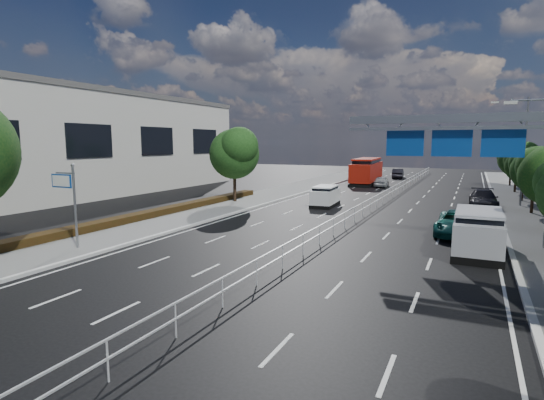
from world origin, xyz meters
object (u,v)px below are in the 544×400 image
at_px(silver_minivan, 478,232).
at_px(parked_car_dark, 483,199).
at_px(parked_car_teal, 458,223).
at_px(toilet_sign, 68,191).
at_px(red_bus, 367,170).
at_px(near_car_dark, 398,173).
at_px(near_car_silver, 381,181).
at_px(white_minivan, 325,196).
at_px(overhead_gantry, 467,137).

distance_m(silver_minivan, parked_car_dark, 16.17).
bearing_deg(parked_car_dark, parked_car_teal, -99.13).
distance_m(toilet_sign, red_bus, 41.26).
bearing_deg(parked_car_dark, toilet_sign, -130.24).
bearing_deg(near_car_dark, parked_car_dark, 106.42).
xyz_separation_m(silver_minivan, parked_car_dark, (0.50, 16.16, -0.30)).
distance_m(silver_minivan, parked_car_teal, 4.19).
relative_size(toilet_sign, near_car_silver, 1.11).
height_order(near_car_dark, parked_car_teal, near_car_dark).
bearing_deg(toilet_sign, white_minivan, 70.58).
height_order(overhead_gantry, red_bus, overhead_gantry).
bearing_deg(parked_car_teal, near_car_silver, 111.77).
distance_m(overhead_gantry, white_minivan, 15.15).
relative_size(overhead_gantry, near_car_silver, 2.63).
relative_size(red_bus, parked_car_dark, 2.19).
distance_m(toilet_sign, parked_car_teal, 21.30).
distance_m(red_bus, silver_minivan, 35.41).
bearing_deg(overhead_gantry, near_car_silver, 109.35).
bearing_deg(silver_minivan, parked_car_teal, 103.68).
relative_size(near_car_silver, near_car_dark, 0.89).
distance_m(red_bus, near_car_silver, 4.42).
bearing_deg(red_bus, white_minivan, -89.66).
bearing_deg(silver_minivan, overhead_gantry, 109.66).
xyz_separation_m(red_bus, silver_minivan, (12.99, -32.93, -0.69)).
bearing_deg(parked_car_teal, overhead_gantry, -81.44).
bearing_deg(near_car_silver, white_minivan, 81.27).
height_order(overhead_gantry, white_minivan, overhead_gantry).
relative_size(toilet_sign, silver_minivan, 0.85).
bearing_deg(parked_car_teal, silver_minivan, -74.62).
bearing_deg(red_bus, parked_car_teal, -70.94).
bearing_deg(red_bus, toilet_sign, -101.11).
height_order(red_bus, silver_minivan, red_bus).
xyz_separation_m(overhead_gantry, white_minivan, (-10.80, 9.49, -4.76)).
distance_m(toilet_sign, near_car_dark, 52.06).
bearing_deg(parked_car_teal, parked_car_dark, 84.47).
bearing_deg(white_minivan, overhead_gantry, -45.27).
bearing_deg(white_minivan, near_car_silver, 82.28).
height_order(overhead_gantry, silver_minivan, overhead_gantry).
bearing_deg(near_car_dark, near_car_silver, 85.31).
relative_size(toilet_sign, white_minivan, 1.06).
bearing_deg(parked_car_teal, near_car_dark, 105.30).
xyz_separation_m(overhead_gantry, parked_car_teal, (-0.24, 1.95, -4.90)).
relative_size(overhead_gantry, parked_car_dark, 2.00).
height_order(white_minivan, near_car_dark, white_minivan).
xyz_separation_m(toilet_sign, silver_minivan, (18.45, 7.95, -1.90)).
bearing_deg(near_car_dark, overhead_gantry, 97.65).
xyz_separation_m(near_car_dark, parked_car_teal, (9.66, -39.42, -0.02)).
bearing_deg(near_car_dark, parked_car_teal, 97.96).
bearing_deg(red_bus, near_car_dark, 74.04).
bearing_deg(parked_car_teal, white_minivan, 146.01).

